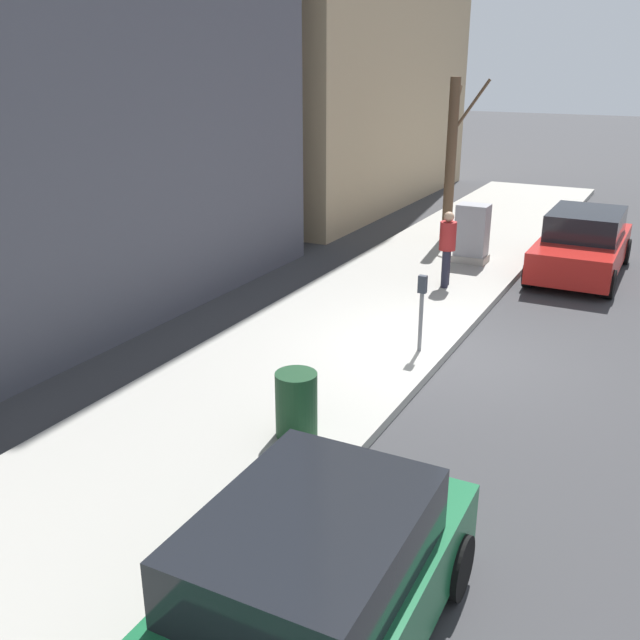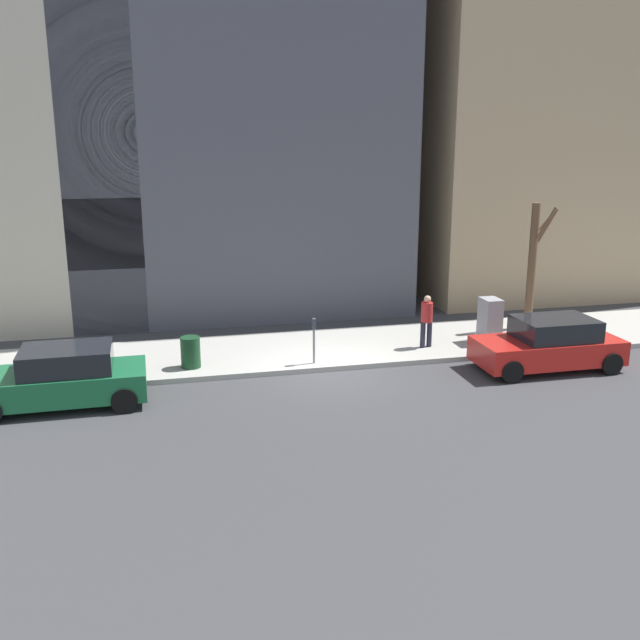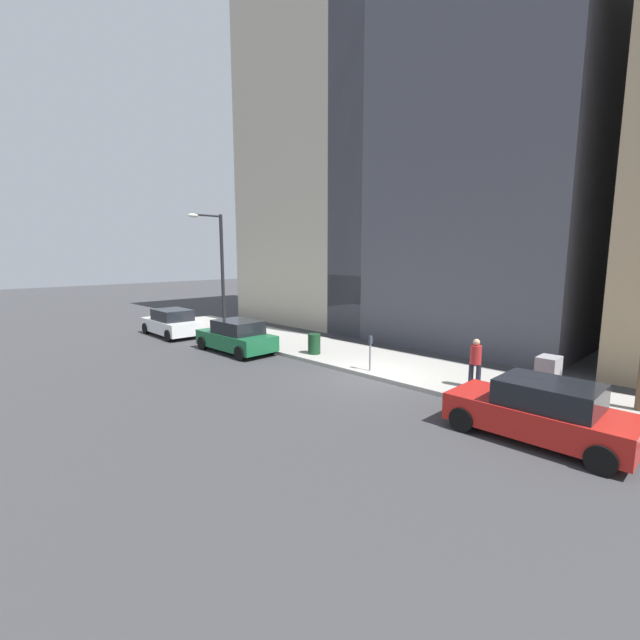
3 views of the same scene
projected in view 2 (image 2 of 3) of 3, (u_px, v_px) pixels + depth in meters
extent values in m
plane|color=#38383A|center=(329.00, 372.00, 20.58)|extent=(120.00, 120.00, 0.00)
cube|color=#9E9B93|center=(314.00, 349.00, 22.44)|extent=(4.00, 36.00, 0.15)
cube|color=red|center=(547.00, 350.00, 20.69)|extent=(1.82, 4.21, 0.70)
cube|color=black|center=(555.00, 328.00, 20.56)|extent=(1.61, 2.21, 0.60)
cylinder|color=black|center=(512.00, 372.00, 19.61)|extent=(0.22, 0.64, 0.64)
cylinder|color=black|center=(484.00, 354.00, 21.21)|extent=(0.22, 0.64, 0.64)
cylinder|color=black|center=(611.00, 364.00, 20.29)|extent=(0.22, 0.64, 0.64)
cylinder|color=black|center=(577.00, 347.00, 21.89)|extent=(0.22, 0.64, 0.64)
cube|color=#196038|center=(61.00, 384.00, 17.89)|extent=(1.84, 4.22, 0.70)
cube|color=black|center=(67.00, 359.00, 17.77)|extent=(1.62, 2.22, 0.60)
cylinder|color=black|center=(2.00, 388.00, 18.39)|extent=(0.23, 0.64, 0.64)
cylinder|color=black|center=(124.00, 400.00, 17.51)|extent=(0.23, 0.64, 0.64)
cylinder|color=black|center=(126.00, 378.00, 19.11)|extent=(0.23, 0.64, 0.64)
cylinder|color=slate|center=(314.00, 346.00, 20.75)|extent=(0.07, 0.07, 1.05)
cube|color=#2D333D|center=(314.00, 324.00, 20.58)|extent=(0.14, 0.10, 0.30)
cube|color=#A8A399|center=(489.00, 339.00, 22.99)|extent=(0.83, 0.61, 0.18)
cube|color=#939399|center=(490.00, 318.00, 22.81)|extent=(0.75, 0.55, 1.25)
cylinder|color=brown|center=(532.00, 266.00, 24.16)|extent=(0.28, 0.28, 4.29)
cylinder|color=brown|center=(545.00, 223.00, 23.93)|extent=(0.17, 0.87, 0.89)
cylinder|color=brown|center=(545.00, 230.00, 24.08)|extent=(0.32, 1.01, 1.37)
cylinder|color=brown|center=(544.00, 226.00, 23.42)|extent=(0.92, 0.30, 1.40)
cylinder|color=#14381E|center=(191.00, 352.00, 20.41)|extent=(0.56, 0.56, 0.90)
cylinder|color=#1E1E2D|center=(429.00, 334.00, 22.40)|extent=(0.16, 0.16, 0.82)
cylinder|color=#1E1E2D|center=(423.00, 335.00, 22.31)|extent=(0.16, 0.16, 0.82)
cylinder|color=#A52323|center=(427.00, 312.00, 22.17)|extent=(0.36, 0.36, 0.62)
sphere|color=tan|center=(427.00, 299.00, 22.07)|extent=(0.22, 0.22, 0.22)
cube|color=tan|center=(531.00, 66.00, 31.90)|extent=(12.48, 12.48, 19.19)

